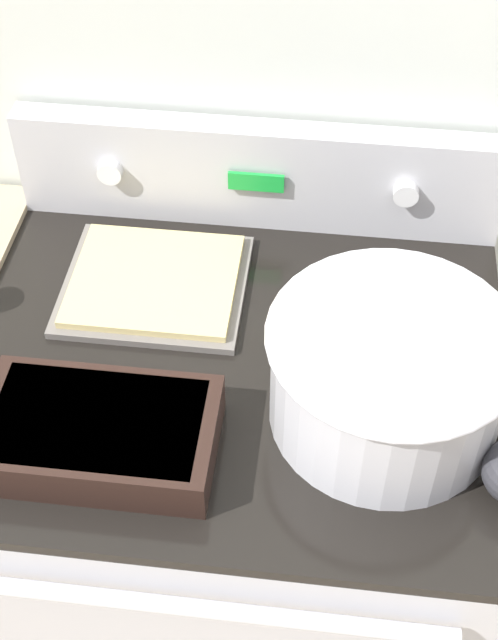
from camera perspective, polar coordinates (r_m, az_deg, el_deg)
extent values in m
cube|color=silver|center=(1.40, 0.95, 17.80)|extent=(8.00, 0.05, 2.50)
cube|color=#BCBCC1|center=(1.69, -0.76, -13.07)|extent=(0.79, 0.68, 0.92)
cube|color=black|center=(1.31, -0.96, -2.54)|extent=(0.79, 0.68, 0.02)
cylinder|color=silver|center=(1.17, -3.28, -17.94)|extent=(0.65, 0.02, 0.02)
cube|color=#BCBCC1|center=(1.47, 0.60, 9.29)|extent=(0.79, 0.05, 0.19)
cylinder|color=white|center=(1.47, -8.89, 9.33)|extent=(0.04, 0.02, 0.04)
cylinder|color=white|center=(1.43, 10.01, 7.95)|extent=(0.04, 0.02, 0.04)
cube|color=green|center=(1.44, 0.46, 8.82)|extent=(0.09, 0.01, 0.03)
cylinder|color=silver|center=(1.19, 8.89, -3.56)|extent=(0.31, 0.31, 0.16)
torus|color=silver|center=(1.13, 9.32, -1.08)|extent=(0.33, 0.33, 0.01)
cylinder|color=beige|center=(1.14, 9.24, -1.52)|extent=(0.29, 0.29, 0.02)
cube|color=black|center=(1.19, -9.58, -7.19)|extent=(0.31, 0.18, 0.06)
cube|color=#D1BC7A|center=(1.18, -9.67, -6.78)|extent=(0.27, 0.16, 0.04)
cube|color=slate|center=(1.40, -6.04, 2.21)|extent=(0.28, 0.25, 0.01)
cube|color=#D1BC7A|center=(1.39, -6.08, 2.56)|extent=(0.25, 0.23, 0.01)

